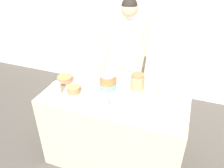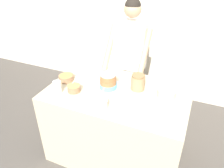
{
  "view_description": "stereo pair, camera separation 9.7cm",
  "coord_description": "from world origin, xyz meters",
  "px_view_note": "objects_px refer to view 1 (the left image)",
  "views": [
    {
      "loc": [
        0.6,
        -1.33,
        2.1
      ],
      "look_at": [
        -0.05,
        0.41,
        0.98
      ],
      "focal_mm": 35.0,
      "sensor_mm": 36.0,
      "label": 1
    },
    {
      "loc": [
        0.69,
        -1.29,
        2.1
      ],
      "look_at": [
        -0.05,
        0.41,
        0.98
      ],
      "focal_mm": 35.0,
      "sensor_mm": 36.0,
      "label": 2
    }
  ],
  "objects_px": {
    "frosting_bowl_yellow": "(74,89)",
    "frosting_bowl_olive": "(65,79)",
    "person_baker": "(127,52)",
    "frosting_bowl_white": "(101,104)",
    "ceramic_plate": "(172,114)",
    "frosting_bowl_pink": "(166,91)",
    "drinking_glass": "(57,89)",
    "stoneware_jar": "(137,82)",
    "cake": "(108,83)"
  },
  "relations": [
    {
      "from": "cake",
      "to": "frosting_bowl_white",
      "type": "relative_size",
      "value": 1.93
    },
    {
      "from": "frosting_bowl_pink",
      "to": "stoneware_jar",
      "type": "relative_size",
      "value": 1.1
    },
    {
      "from": "frosting_bowl_white",
      "to": "cake",
      "type": "bearing_deg",
      "value": 100.43
    },
    {
      "from": "frosting_bowl_white",
      "to": "drinking_glass",
      "type": "bearing_deg",
      "value": 173.2
    },
    {
      "from": "frosting_bowl_olive",
      "to": "drinking_glass",
      "type": "height_order",
      "value": "drinking_glass"
    },
    {
      "from": "person_baker",
      "to": "cake",
      "type": "bearing_deg",
      "value": -90.08
    },
    {
      "from": "person_baker",
      "to": "frosting_bowl_olive",
      "type": "relative_size",
      "value": 10.12
    },
    {
      "from": "person_baker",
      "to": "frosting_bowl_pink",
      "type": "height_order",
      "value": "person_baker"
    },
    {
      "from": "frosting_bowl_pink",
      "to": "frosting_bowl_olive",
      "type": "bearing_deg",
      "value": -173.46
    },
    {
      "from": "frosting_bowl_yellow",
      "to": "ceramic_plate",
      "type": "height_order",
      "value": "frosting_bowl_yellow"
    },
    {
      "from": "cake",
      "to": "drinking_glass",
      "type": "distance_m",
      "value": 0.51
    },
    {
      "from": "cake",
      "to": "drinking_glass",
      "type": "relative_size",
      "value": 2.73
    },
    {
      "from": "frosting_bowl_pink",
      "to": "drinking_glass",
      "type": "xyz_separation_m",
      "value": [
        -1.03,
        -0.36,
        0.02
      ]
    },
    {
      "from": "frosting_bowl_olive",
      "to": "ceramic_plate",
      "type": "bearing_deg",
      "value": -8.3
    },
    {
      "from": "frosting_bowl_yellow",
      "to": "drinking_glass",
      "type": "height_order",
      "value": "frosting_bowl_yellow"
    },
    {
      "from": "person_baker",
      "to": "ceramic_plate",
      "type": "height_order",
      "value": "person_baker"
    },
    {
      "from": "person_baker",
      "to": "stoneware_jar",
      "type": "height_order",
      "value": "person_baker"
    },
    {
      "from": "ceramic_plate",
      "to": "frosting_bowl_yellow",
      "type": "bearing_deg",
      "value": 179.15
    },
    {
      "from": "frosting_bowl_olive",
      "to": "frosting_bowl_pink",
      "type": "height_order",
      "value": "frosting_bowl_pink"
    },
    {
      "from": "person_baker",
      "to": "frosting_bowl_yellow",
      "type": "relative_size",
      "value": 9.33
    },
    {
      "from": "person_baker",
      "to": "frosting_bowl_white",
      "type": "bearing_deg",
      "value": -86.64
    },
    {
      "from": "person_baker",
      "to": "frosting_bowl_olive",
      "type": "bearing_deg",
      "value": -124.74
    },
    {
      "from": "person_baker",
      "to": "ceramic_plate",
      "type": "xyz_separation_m",
      "value": [
        0.68,
        -0.89,
        -0.13
      ]
    },
    {
      "from": "frosting_bowl_yellow",
      "to": "frosting_bowl_white",
      "type": "height_order",
      "value": "frosting_bowl_yellow"
    },
    {
      "from": "person_baker",
      "to": "frosting_bowl_yellow",
      "type": "xyz_separation_m",
      "value": [
        -0.3,
        -0.87,
        -0.1
      ]
    },
    {
      "from": "person_baker",
      "to": "drinking_glass",
      "type": "relative_size",
      "value": 13.34
    },
    {
      "from": "frosting_bowl_pink",
      "to": "ceramic_plate",
      "type": "xyz_separation_m",
      "value": [
        0.09,
        -0.3,
        -0.04
      ]
    },
    {
      "from": "frosting_bowl_pink",
      "to": "frosting_bowl_white",
      "type": "xyz_separation_m",
      "value": [
        -0.53,
        -0.42,
        0.0
      ]
    },
    {
      "from": "ceramic_plate",
      "to": "stoneware_jar",
      "type": "relative_size",
      "value": 1.23
    },
    {
      "from": "frosting_bowl_yellow",
      "to": "frosting_bowl_white",
      "type": "relative_size",
      "value": 1.01
    },
    {
      "from": "cake",
      "to": "frosting_bowl_yellow",
      "type": "relative_size",
      "value": 1.91
    },
    {
      "from": "drinking_glass",
      "to": "ceramic_plate",
      "type": "relative_size",
      "value": 0.62
    },
    {
      "from": "person_baker",
      "to": "frosting_bowl_white",
      "type": "height_order",
      "value": "person_baker"
    },
    {
      "from": "cake",
      "to": "frosting_bowl_yellow",
      "type": "bearing_deg",
      "value": -147.97
    },
    {
      "from": "frosting_bowl_pink",
      "to": "drinking_glass",
      "type": "distance_m",
      "value": 1.09
    },
    {
      "from": "person_baker",
      "to": "cake",
      "type": "xyz_separation_m",
      "value": [
        -0.0,
        -0.69,
        -0.07
      ]
    },
    {
      "from": "frosting_bowl_olive",
      "to": "ceramic_plate",
      "type": "distance_m",
      "value": 1.19
    },
    {
      "from": "person_baker",
      "to": "frosting_bowl_yellow",
      "type": "distance_m",
      "value": 0.93
    },
    {
      "from": "frosting_bowl_yellow",
      "to": "frosting_bowl_white",
      "type": "xyz_separation_m",
      "value": [
        0.36,
        -0.14,
        0.01
      ]
    },
    {
      "from": "cake",
      "to": "frosting_bowl_pink",
      "type": "distance_m",
      "value": 0.6
    },
    {
      "from": "frosting_bowl_white",
      "to": "frosting_bowl_olive",
      "type": "bearing_deg",
      "value": 151.67
    },
    {
      "from": "cake",
      "to": "frosting_bowl_olive",
      "type": "relative_size",
      "value": 2.07
    },
    {
      "from": "cake",
      "to": "ceramic_plate",
      "type": "distance_m",
      "value": 0.71
    },
    {
      "from": "drinking_glass",
      "to": "ceramic_plate",
      "type": "xyz_separation_m",
      "value": [
        1.12,
        0.07,
        -0.06
      ]
    },
    {
      "from": "frosting_bowl_olive",
      "to": "stoneware_jar",
      "type": "bearing_deg",
      "value": 10.27
    },
    {
      "from": "frosting_bowl_yellow",
      "to": "frosting_bowl_olive",
      "type": "height_order",
      "value": "frosting_bowl_yellow"
    },
    {
      "from": "drinking_glass",
      "to": "stoneware_jar",
      "type": "distance_m",
      "value": 0.82
    },
    {
      "from": "frosting_bowl_olive",
      "to": "frosting_bowl_pink",
      "type": "bearing_deg",
      "value": 6.54
    },
    {
      "from": "frosting_bowl_white",
      "to": "drinking_glass",
      "type": "relative_size",
      "value": 1.41
    },
    {
      "from": "frosting_bowl_white",
      "to": "ceramic_plate",
      "type": "distance_m",
      "value": 0.63
    }
  ]
}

